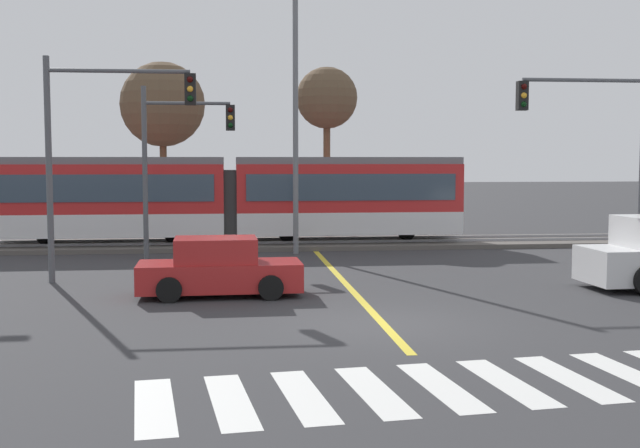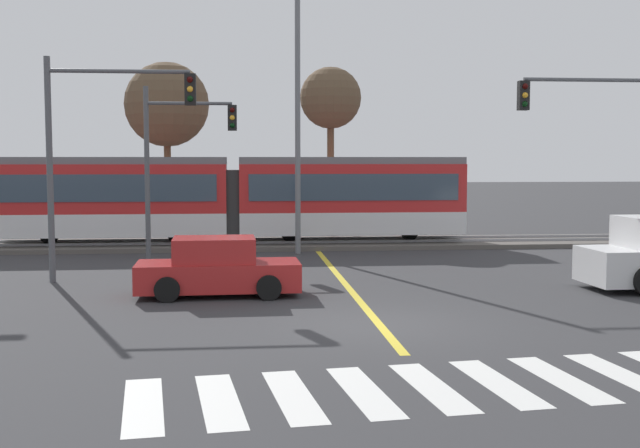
% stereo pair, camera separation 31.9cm
% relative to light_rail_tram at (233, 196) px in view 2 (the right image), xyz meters
% --- Properties ---
extents(ground_plane, '(200.00, 200.00, 0.00)m').
position_rel_light_rail_tram_xyz_m(ground_plane, '(3.24, -15.60, -2.05)').
color(ground_plane, '#333335').
extents(track_bed, '(120.00, 4.00, 0.18)m').
position_rel_light_rail_tram_xyz_m(track_bed, '(3.24, 0.01, -1.96)').
color(track_bed, '#56514C').
rests_on(track_bed, ground).
extents(rail_near, '(120.00, 0.08, 0.10)m').
position_rel_light_rail_tram_xyz_m(rail_near, '(3.24, -0.71, -1.82)').
color(rail_near, '#939399').
rests_on(rail_near, track_bed).
extents(rail_far, '(120.00, 0.08, 0.10)m').
position_rel_light_rail_tram_xyz_m(rail_far, '(3.24, 0.73, -1.82)').
color(rail_far, '#939399').
rests_on(rail_far, track_bed).
extents(light_rail_tram, '(18.50, 2.64, 3.43)m').
position_rel_light_rail_tram_xyz_m(light_rail_tram, '(0.00, 0.00, 0.00)').
color(light_rail_tram, silver).
rests_on(light_rail_tram, track_bed).
extents(crosswalk_stripe_0, '(0.87, 2.85, 0.01)m').
position_rel_light_rail_tram_xyz_m(crosswalk_stripe_0, '(-1.13, -20.81, -2.04)').
color(crosswalk_stripe_0, silver).
rests_on(crosswalk_stripe_0, ground).
extents(crosswalk_stripe_1, '(0.87, 2.85, 0.01)m').
position_rel_light_rail_tram_xyz_m(crosswalk_stripe_1, '(-0.04, -20.69, -2.04)').
color(crosswalk_stripe_1, silver).
rests_on(crosswalk_stripe_1, ground).
extents(crosswalk_stripe_2, '(0.87, 2.85, 0.01)m').
position_rel_light_rail_tram_xyz_m(crosswalk_stripe_2, '(1.06, -20.56, -2.04)').
color(crosswalk_stripe_2, silver).
rests_on(crosswalk_stripe_2, ground).
extents(crosswalk_stripe_3, '(0.87, 2.85, 0.01)m').
position_rel_light_rail_tram_xyz_m(crosswalk_stripe_3, '(2.15, -20.44, -2.04)').
color(crosswalk_stripe_3, silver).
rests_on(crosswalk_stripe_3, ground).
extents(crosswalk_stripe_4, '(0.87, 2.85, 0.01)m').
position_rel_light_rail_tram_xyz_m(crosswalk_stripe_4, '(3.24, -20.32, -2.04)').
color(crosswalk_stripe_4, silver).
rests_on(crosswalk_stripe_4, ground).
extents(crosswalk_stripe_5, '(0.87, 2.85, 0.01)m').
position_rel_light_rail_tram_xyz_m(crosswalk_stripe_5, '(4.33, -20.19, -2.04)').
color(crosswalk_stripe_5, silver).
rests_on(crosswalk_stripe_5, ground).
extents(crosswalk_stripe_6, '(0.87, 2.85, 0.01)m').
position_rel_light_rail_tram_xyz_m(crosswalk_stripe_6, '(5.43, -20.07, -2.04)').
color(crosswalk_stripe_6, silver).
rests_on(crosswalk_stripe_6, ground).
extents(crosswalk_stripe_7, '(0.87, 2.85, 0.01)m').
position_rel_light_rail_tram_xyz_m(crosswalk_stripe_7, '(6.52, -19.94, -2.04)').
color(crosswalk_stripe_7, silver).
rests_on(crosswalk_stripe_7, ground).
extents(lane_centre_line, '(0.20, 16.32, 0.01)m').
position_rel_light_rail_tram_xyz_m(lane_centre_line, '(3.24, -10.15, -2.05)').
color(lane_centre_line, gold).
rests_on(lane_centre_line, ground).
extents(sedan_crossing, '(4.24, 1.99, 1.52)m').
position_rel_light_rail_tram_xyz_m(sedan_crossing, '(-0.31, -11.54, -1.35)').
color(sedan_crossing, '#B22323').
rests_on(sedan_crossing, ground).
extents(traffic_light_mid_left, '(4.25, 0.38, 6.43)m').
position_rel_light_rail_tram_xyz_m(traffic_light_mid_left, '(-3.72, -8.79, 2.24)').
color(traffic_light_mid_left, '#515459').
rests_on(traffic_light_mid_left, ground).
extents(traffic_light_mid_right, '(4.25, 0.38, 6.52)m').
position_rel_light_rail_tram_xyz_m(traffic_light_mid_right, '(11.64, -8.11, 2.24)').
color(traffic_light_mid_right, '#515459').
rests_on(traffic_light_mid_right, ground).
extents(traffic_light_far_left, '(3.25, 0.38, 6.07)m').
position_rel_light_rail_tram_xyz_m(traffic_light_far_left, '(-1.91, -3.63, 1.87)').
color(traffic_light_far_left, '#515459').
rests_on(traffic_light_far_left, ground).
extents(street_lamp_centre, '(2.50, 0.28, 9.90)m').
position_rel_light_rail_tram_xyz_m(street_lamp_centre, '(2.64, -2.65, 3.53)').
color(street_lamp_centre, slate).
rests_on(street_lamp_centre, ground).
extents(bare_tree_west, '(3.86, 3.86, 7.94)m').
position_rel_light_rail_tram_xyz_m(bare_tree_west, '(-3.03, 5.13, 3.93)').
color(bare_tree_west, brown).
rests_on(bare_tree_west, ground).
extents(bare_tree_east, '(2.81, 2.81, 7.72)m').
position_rel_light_rail_tram_xyz_m(bare_tree_east, '(4.43, 4.33, 4.17)').
color(bare_tree_east, brown).
rests_on(bare_tree_east, ground).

